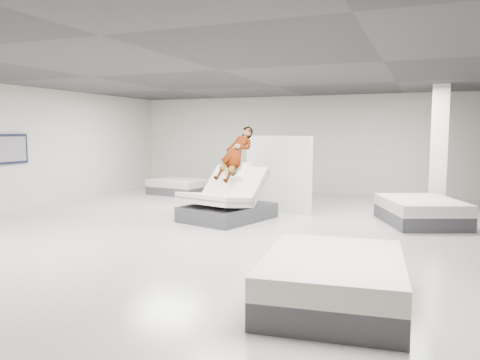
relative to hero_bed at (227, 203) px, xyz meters
The scene contains 10 objects.
room 2.01m from the hero_bed, 71.37° to the right, with size 14.00×14.04×3.20m.
hero_bed is the anchor object (origin of this frame).
person 0.92m from the hero_bed, 74.13° to the left, with size 0.55×0.36×1.52m, color slate.
remote 0.73m from the hero_bed, 18.90° to the right, with size 0.05×0.14×0.03m, color black.
divider_panel 1.94m from the hero_bed, 68.07° to the left, with size 2.12×0.10×1.93m, color silver.
flat_bed_right_far 4.34m from the hero_bed, 16.17° to the left, with size 2.14×2.42×0.55m.
flat_bed_right_near 5.47m from the hero_bed, 53.30° to the right, with size 1.80×2.27×0.58m.
flat_bed_left_far 4.77m from the hero_bed, 132.28° to the left, with size 1.95×1.58×0.48m.
column 5.54m from the hero_bed, 33.41° to the left, with size 0.40×0.40×3.20m, color silver.
wall_poster 5.65m from the hero_bed, 169.31° to the right, with size 0.06×0.95×0.75m.
Camera 1 is at (3.73, -8.25, 2.05)m, focal length 35.00 mm.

